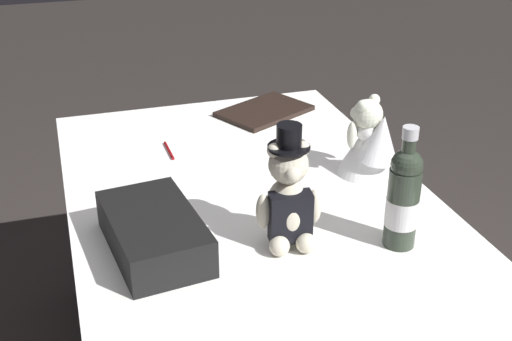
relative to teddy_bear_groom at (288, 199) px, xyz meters
name	(u,v)px	position (x,y,z in m)	size (l,w,h in m)	color
reception_table	(256,314)	(0.19, 0.02, -0.48)	(1.54, 0.96, 0.73)	white
teddy_bear_groom	(288,199)	(0.00, 0.00, 0.00)	(0.15, 0.16, 0.30)	beige
teddy_bear_bride	(369,141)	(0.27, -0.34, -0.01)	(0.20, 0.19, 0.23)	white
champagne_bottle	(403,197)	(-0.09, -0.25, 0.01)	(0.08, 0.08, 0.30)	#2D372B
signing_pen	(169,150)	(0.59, 0.18, -0.11)	(0.13, 0.01, 0.01)	maroon
gift_case_black	(154,233)	(0.06, 0.31, -0.07)	(0.35, 0.23, 0.09)	black
guestbook	(264,111)	(0.80, -0.20, -0.11)	(0.21, 0.30, 0.02)	black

